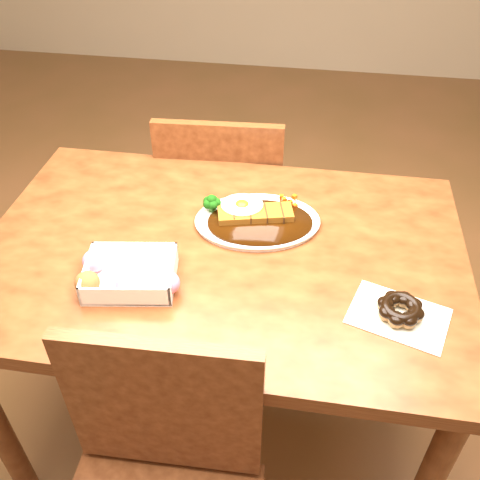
# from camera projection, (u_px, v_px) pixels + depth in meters

# --- Properties ---
(ground) EXTENTS (6.00, 6.00, 0.00)m
(ground) POSITION_uv_depth(u_px,v_px,m) (226.00, 415.00, 1.81)
(ground) COLOR brown
(ground) RESTS_ON ground
(table) EXTENTS (1.20, 0.80, 0.75)m
(table) POSITION_uv_depth(u_px,v_px,m) (222.00, 276.00, 1.39)
(table) COLOR #471F0E
(table) RESTS_ON ground
(chair_far) EXTENTS (0.44, 0.44, 0.87)m
(chair_far) POSITION_uv_depth(u_px,v_px,m) (224.00, 206.00, 1.92)
(chair_far) COLOR #471F0E
(chair_far) RESTS_ON ground
(katsu_curry_plate) EXTENTS (0.35, 0.28, 0.06)m
(katsu_curry_plate) POSITION_uv_depth(u_px,v_px,m) (255.00, 218.00, 1.39)
(katsu_curry_plate) COLOR white
(katsu_curry_plate) RESTS_ON table
(donut_box) EXTENTS (0.24, 0.18, 0.06)m
(donut_box) POSITION_uv_depth(u_px,v_px,m) (128.00, 273.00, 1.21)
(donut_box) COLOR white
(donut_box) RESTS_ON table
(pon_de_ring) EXTENTS (0.24, 0.20, 0.04)m
(pon_de_ring) POSITION_uv_depth(u_px,v_px,m) (400.00, 310.00, 1.14)
(pon_de_ring) COLOR silver
(pon_de_ring) RESTS_ON table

